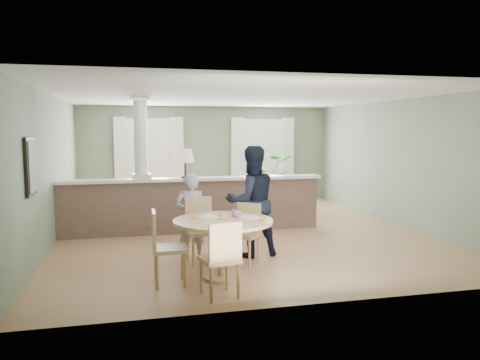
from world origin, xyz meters
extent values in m
plane|color=tan|center=(0.00, 0.00, 0.00)|extent=(8.00, 8.00, 0.00)
cube|color=gray|center=(0.00, 4.00, 1.35)|extent=(7.00, 0.02, 2.70)
cube|color=gray|center=(-3.50, 0.00, 1.35)|extent=(0.02, 8.00, 2.70)
cube|color=gray|center=(3.50, 0.00, 1.35)|extent=(0.02, 8.00, 2.70)
cube|color=gray|center=(0.00, -4.00, 1.35)|extent=(7.00, 0.02, 2.70)
cube|color=white|center=(0.00, 0.00, 2.70)|extent=(7.00, 8.00, 0.02)
cube|color=white|center=(-1.60, 3.97, 1.55)|extent=(1.10, 0.02, 1.50)
cube|color=white|center=(-1.60, 3.94, 1.55)|extent=(1.22, 0.04, 1.62)
cube|color=white|center=(1.60, 3.97, 1.55)|extent=(1.10, 0.02, 1.50)
cube|color=white|center=(1.60, 3.94, 1.55)|extent=(1.22, 0.04, 1.62)
cube|color=silver|center=(-2.35, 3.88, 1.25)|extent=(0.35, 0.10, 2.30)
cube|color=silver|center=(-0.85, 3.88, 1.25)|extent=(0.35, 0.10, 2.30)
cube|color=silver|center=(0.85, 3.88, 1.25)|extent=(0.35, 0.10, 2.30)
cube|color=silver|center=(2.35, 3.88, 1.25)|extent=(0.35, 0.10, 2.30)
cube|color=black|center=(-3.47, -2.00, 1.55)|extent=(0.04, 0.62, 0.82)
cube|color=gray|center=(-3.44, -2.00, 1.55)|extent=(0.02, 0.52, 0.72)
cube|color=brown|center=(-0.90, 0.20, 0.53)|extent=(5.20, 0.22, 1.05)
cube|color=white|center=(-0.90, 0.20, 1.08)|extent=(5.32, 0.36, 0.06)
cube|color=white|center=(-1.90, 0.20, 1.16)|extent=(0.36, 0.36, 0.10)
cylinder|color=white|center=(-1.90, 0.20, 1.91)|extent=(0.26, 0.26, 1.39)
cube|color=white|center=(-1.90, 0.20, 2.65)|extent=(0.38, 0.38, 0.10)
cylinder|color=black|center=(-1.05, 0.20, 1.12)|extent=(0.18, 0.18, 0.03)
cylinder|color=black|center=(-1.05, 0.20, 1.28)|extent=(0.03, 0.03, 0.28)
cone|color=white|center=(-1.05, 0.20, 1.55)|extent=(0.36, 0.36, 0.26)
imported|color=#946A51|center=(-0.10, 1.67, 0.44)|extent=(3.03, 1.22, 0.88)
imported|color=#2C6F2E|center=(1.54, 3.20, 0.69)|extent=(1.38, 1.24, 1.37)
cylinder|color=tan|center=(-0.88, -2.80, 0.02)|extent=(0.58, 0.58, 0.04)
cylinder|color=tan|center=(-0.88, -2.80, 0.42)|extent=(0.16, 0.16, 0.74)
cylinder|color=tan|center=(-0.88, -2.80, 0.81)|extent=(1.37, 1.37, 0.04)
cube|color=red|center=(-1.06, -2.58, 0.83)|extent=(0.52, 0.41, 0.01)
cube|color=red|center=(-0.52, -2.71, 0.83)|extent=(0.59, 0.53, 0.01)
cylinder|color=white|center=(-1.06, -2.61, 0.84)|extent=(0.30, 0.30, 0.01)
cylinder|color=white|center=(-0.50, -2.73, 0.84)|extent=(0.30, 0.30, 0.01)
cylinder|color=white|center=(-0.91, -2.82, 0.88)|extent=(0.08, 0.08, 0.10)
cube|color=silver|center=(-1.14, -2.66, 0.85)|extent=(0.04, 0.20, 0.00)
cube|color=silver|center=(-1.26, -2.60, 0.84)|extent=(0.04, 0.24, 0.00)
cylinder|color=white|center=(-0.40, -2.99, 0.87)|extent=(0.04, 0.04, 0.07)
cylinder|color=silver|center=(-0.40, -2.99, 0.91)|extent=(0.04, 0.04, 0.01)
imported|color=#2368A6|center=(-0.67, -2.66, 0.88)|extent=(0.15, 0.15, 0.11)
cube|color=tan|center=(-1.06, -1.95, 0.48)|extent=(0.50, 0.50, 0.05)
cylinder|color=tan|center=(-1.22, -2.15, 0.23)|extent=(0.04, 0.04, 0.46)
cylinder|color=tan|center=(-0.86, -2.12, 0.23)|extent=(0.04, 0.04, 0.46)
cylinder|color=tan|center=(-1.26, -1.79, 0.23)|extent=(0.04, 0.04, 0.46)
cylinder|color=tan|center=(-0.90, -1.75, 0.23)|extent=(0.04, 0.04, 0.46)
cube|color=tan|center=(-1.08, -1.75, 0.75)|extent=(0.43, 0.09, 0.49)
cube|color=tan|center=(-0.43, -2.17, 0.45)|extent=(0.59, 0.59, 0.05)
cylinder|color=tan|center=(-0.67, -2.19, 0.21)|extent=(0.04, 0.04, 0.43)
cylinder|color=tan|center=(-0.40, -2.40, 0.21)|extent=(0.04, 0.04, 0.43)
cylinder|color=tan|center=(-0.46, -1.93, 0.21)|extent=(0.04, 0.04, 0.43)
cylinder|color=tan|center=(-0.20, -2.14, 0.21)|extent=(0.04, 0.04, 0.43)
cube|color=tan|center=(-0.32, -2.02, 0.70)|extent=(0.34, 0.28, 0.46)
cube|color=tan|center=(-1.07, -3.48, 0.47)|extent=(0.51, 0.51, 0.05)
cylinder|color=tan|center=(-0.93, -3.28, 0.22)|extent=(0.04, 0.04, 0.45)
cylinder|color=tan|center=(-1.27, -3.34, 0.22)|extent=(0.04, 0.04, 0.45)
cylinder|color=tan|center=(-0.86, -3.62, 0.22)|extent=(0.04, 0.04, 0.45)
cylinder|color=tan|center=(-1.21, -3.69, 0.22)|extent=(0.04, 0.04, 0.45)
cube|color=tan|center=(-1.03, -3.68, 0.73)|extent=(0.42, 0.12, 0.48)
cube|color=tan|center=(-1.62, -2.87, 0.48)|extent=(0.46, 0.46, 0.05)
cylinder|color=tan|center=(-1.44, -3.06, 0.23)|extent=(0.04, 0.04, 0.46)
cylinder|color=tan|center=(-1.44, -2.69, 0.23)|extent=(0.04, 0.04, 0.46)
cylinder|color=tan|center=(-1.81, -3.05, 0.23)|extent=(0.04, 0.04, 0.46)
cylinder|color=tan|center=(-1.80, -2.69, 0.23)|extent=(0.04, 0.04, 0.46)
cube|color=tan|center=(-1.83, -2.87, 0.75)|extent=(0.05, 0.43, 0.49)
imported|color=#939398|center=(-1.19, -1.68, 0.69)|extent=(0.53, 0.37, 1.37)
imported|color=black|center=(-0.20, -1.74, 0.90)|extent=(0.97, 0.80, 1.80)
camera|label=1|loc=(-2.11, -9.02, 2.07)|focal=35.00mm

